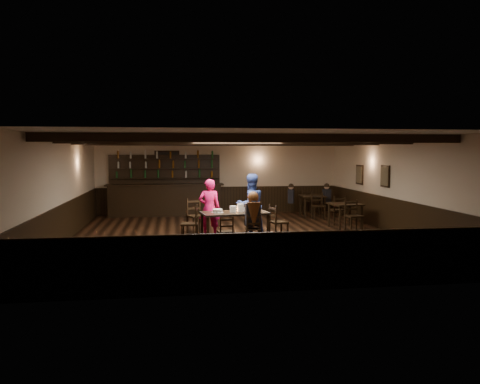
{
  "coord_description": "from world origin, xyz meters",
  "views": [
    {
      "loc": [
        -1.72,
        -12.43,
        2.33
      ],
      "look_at": [
        0.12,
        0.2,
        1.21
      ],
      "focal_mm": 35.0,
      "sensor_mm": 36.0,
      "label": 1
    }
  ],
  "objects": [
    {
      "name": "man_blue",
      "position": [
        0.4,
        0.15,
        0.86
      ],
      "size": [
        0.99,
        0.86,
        1.71
      ],
      "primitive_type": "imported",
      "rotation": [
        0.0,
        0.0,
        3.44
      ],
      "color": "navy",
      "rests_on": "ground"
    },
    {
      "name": "woman_pink",
      "position": [
        -0.73,
        0.12,
        0.79
      ],
      "size": [
        0.59,
        0.39,
        1.58
      ],
      "primitive_type": "imported",
      "rotation": [
        0.0,
        0.0,
        3.12
      ],
      "color": "#F81441",
      "rests_on": "ground"
    },
    {
      "name": "room_shell",
      "position": [
        0.01,
        0.04,
        1.75
      ],
      "size": [
        9.02,
        10.02,
        2.71
      ],
      "color": "beige",
      "rests_on": "ground"
    },
    {
      "name": "salt_shaker",
      "position": [
        0.26,
        -0.53,
        0.8
      ],
      "size": [
        0.04,
        0.04,
        0.09
      ],
      "primitive_type": "cylinder",
      "color": "silver",
      "rests_on": "dining_table"
    },
    {
      "name": "back_table_b",
      "position": [
        3.23,
        3.61,
        0.65
      ],
      "size": [
        0.89,
        0.89,
        0.75
      ],
      "color": "black",
      "rests_on": "ground"
    },
    {
      "name": "bg_patron_left",
      "position": [
        2.51,
        3.88,
        0.82
      ],
      "size": [
        0.31,
        0.39,
        0.7
      ],
      "color": "black",
      "rests_on": "ground"
    },
    {
      "name": "menu_blue",
      "position": [
        0.4,
        -0.3,
        0.75
      ],
      "size": [
        0.35,
        0.28,
        0.0
      ],
      "primitive_type": "cube",
      "rotation": [
        0.0,
        0.0,
        0.2
      ],
      "color": "#101852",
      "rests_on": "dining_table"
    },
    {
      "name": "menu_red",
      "position": [
        0.37,
        -0.53,
        0.75
      ],
      "size": [
        0.37,
        0.36,
        0.0
      ],
      "primitive_type": "cube",
      "rotation": [
        0.0,
        0.0,
        0.71
      ],
      "color": "maroon",
      "rests_on": "dining_table"
    },
    {
      "name": "pepper_shaker",
      "position": [
        0.29,
        -0.52,
        0.8
      ],
      "size": [
        0.04,
        0.04,
        0.1
      ],
      "primitive_type": "cylinder",
      "color": "#A5A8AD",
      "rests_on": "dining_table"
    },
    {
      "name": "chair_end_right",
      "position": [
        0.97,
        -0.5,
        0.54
      ],
      "size": [
        0.5,
        0.52,
        0.93
      ],
      "color": "black",
      "rests_on": "ground"
    },
    {
      "name": "back_table_a",
      "position": [
        3.47,
        1.04,
        0.65
      ],
      "size": [
        0.97,
        0.97,
        0.75
      ],
      "color": "black",
      "rests_on": "ground"
    },
    {
      "name": "ground",
      "position": [
        0.0,
        0.0,
        0.0
      ],
      "size": [
        10.0,
        10.0,
        0.0
      ],
      "primitive_type": "plane",
      "color": "black",
      "rests_on": "ground"
    },
    {
      "name": "chair_end_left",
      "position": [
        -1.21,
        -0.54,
        0.56
      ],
      "size": [
        0.47,
        0.49,
        0.95
      ],
      "color": "black",
      "rests_on": "ground"
    },
    {
      "name": "tea_light",
      "position": [
        -0.08,
        -0.42,
        0.78
      ],
      "size": [
        0.05,
        0.05,
        0.06
      ],
      "color": "#A5A8AD",
      "rests_on": "dining_table"
    },
    {
      "name": "drink_glass",
      "position": [
        0.15,
        -0.35,
        0.8
      ],
      "size": [
        0.06,
        0.06,
        0.1
      ],
      "primitive_type": "cylinder",
      "color": "silver",
      "rests_on": "dining_table"
    },
    {
      "name": "chair_far_pushed",
      "position": [
        -1.08,
        0.83,
        0.58
      ],
      "size": [
        0.61,
        0.6,
        0.99
      ],
      "color": "black",
      "rests_on": "ground"
    },
    {
      "name": "plate_stack_a",
      "position": [
        -0.17,
        -0.51,
        0.84
      ],
      "size": [
        0.18,
        0.18,
        0.17
      ],
      "primitive_type": "cylinder",
      "color": "white",
      "rests_on": "dining_table"
    },
    {
      "name": "chair_near_left",
      "position": [
        -0.45,
        -1.34,
        0.45
      ],
      "size": [
        0.4,
        0.39,
        0.77
      ],
      "color": "black",
      "rests_on": "ground"
    },
    {
      "name": "dining_table",
      "position": [
        -0.12,
        -0.49,
        0.68
      ],
      "size": [
        1.81,
        1.08,
        0.75
      ],
      "color": "black",
      "rests_on": "ground"
    },
    {
      "name": "bg_patron_right",
      "position": [
        3.79,
        3.73,
        0.82
      ],
      "size": [
        0.23,
        0.35,
        0.71
      ],
      "color": "black",
      "rests_on": "ground"
    },
    {
      "name": "cake",
      "position": [
        -0.58,
        -0.55,
        0.8
      ],
      "size": [
        0.31,
        0.31,
        0.1
      ],
      "color": "white",
      "rests_on": "dining_table"
    },
    {
      "name": "bar_counter",
      "position": [
        -1.98,
        4.72,
        0.73
      ],
      "size": [
        4.21,
        0.7,
        2.2
      ],
      "color": "black",
      "rests_on": "ground"
    },
    {
      "name": "seated_person",
      "position": [
        0.26,
        -1.08,
        0.87
      ],
      "size": [
        0.37,
        0.55,
        0.9
      ],
      "color": "black",
      "rests_on": "ground"
    },
    {
      "name": "chair_near_right",
      "position": [
        0.26,
        -1.13,
        0.46
      ],
      "size": [
        0.38,
        0.37,
        0.78
      ],
      "color": "black",
      "rests_on": "ground"
    },
    {
      "name": "plate_stack_b",
      "position": [
        0.04,
        -0.45,
        0.86
      ],
      "size": [
        0.18,
        0.18,
        0.21
      ],
      "primitive_type": "cylinder",
      "color": "white",
      "rests_on": "dining_table"
    }
  ]
}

